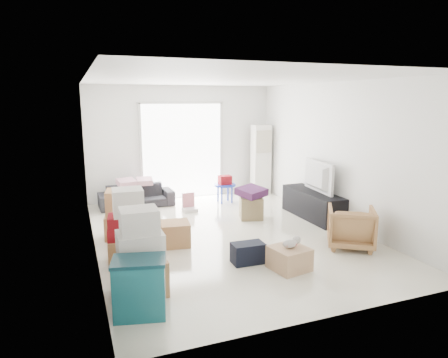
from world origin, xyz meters
TOP-DOWN VIEW (x-y plane):
  - room_shell at (0.00, 0.00)m, footprint 4.98×6.48m
  - sliding_door at (0.00, 2.98)m, footprint 2.10×0.04m
  - ac_tower at (1.95, 2.65)m, footprint 0.45×0.30m
  - tv_console at (2.00, 0.34)m, footprint 0.49×1.63m
  - television at (2.00, 0.34)m, footprint 0.71×1.12m
  - sofa at (-1.22, 2.50)m, footprint 1.65×0.52m
  - pillow_left at (-1.43, 2.50)m, footprint 0.40×0.35m
  - pillow_right at (-1.02, 2.51)m, footprint 0.34×0.28m
  - armchair at (1.64, -1.30)m, footprint 0.96×0.95m
  - storage_bins at (-1.90, -2.20)m, footprint 0.66×0.53m
  - box_stack_a at (-1.80, -1.69)m, footprint 0.60×0.50m
  - box_stack_b at (-1.80, -0.70)m, footprint 0.66×0.66m
  - box_stack_c at (-1.77, 0.50)m, footprint 0.64×0.57m
  - loose_box at (-1.00, -0.19)m, footprint 0.52×0.52m
  - duffel_bag at (-0.18, -1.30)m, footprint 0.48×0.30m
  - ottoman at (0.81, 0.73)m, footprint 0.55×0.55m
  - blanket at (0.81, 0.73)m, footprint 0.63×0.63m
  - kids_table at (0.77, 2.12)m, footprint 0.51×0.51m
  - toy_walker at (-0.21, 1.71)m, footprint 0.30×0.27m
  - wood_crate at (0.27, -1.72)m, footprint 0.56×0.56m
  - plush_bunny at (0.30, -1.71)m, footprint 0.30×0.16m

SIDE VIEW (x-z plane):
  - toy_walker at x=-0.21m, z-range -0.09..0.30m
  - duffel_bag at x=-0.18m, z-range 0.00..0.30m
  - wood_crate at x=0.27m, z-range 0.00..0.32m
  - loose_box at x=-1.00m, z-range 0.00..0.39m
  - ottoman at x=0.81m, z-range 0.00..0.44m
  - tv_console at x=2.00m, z-range 0.00..0.54m
  - sofa at x=-1.22m, z-range 0.00..0.64m
  - storage_bins at x=-1.90m, z-range 0.00..0.66m
  - armchair at x=1.64m, z-range 0.00..0.73m
  - plush_bunny at x=0.30m, z-range 0.32..0.46m
  - box_stack_c at x=-1.77m, z-range -0.01..0.84m
  - kids_table at x=0.77m, z-range 0.14..0.77m
  - box_stack_b at x=-1.80m, z-range -0.07..1.05m
  - box_stack_a at x=-1.80m, z-range -0.06..1.03m
  - blanket at x=0.81m, z-range 0.44..0.58m
  - television at x=2.00m, z-range 0.54..0.68m
  - pillow_left at x=-1.43m, z-range 0.64..0.75m
  - pillow_right at x=-1.02m, z-range 0.64..0.75m
  - ac_tower at x=1.95m, z-range 0.00..1.75m
  - sliding_door at x=0.00m, z-range 0.08..2.41m
  - room_shell at x=0.00m, z-range -0.24..2.94m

